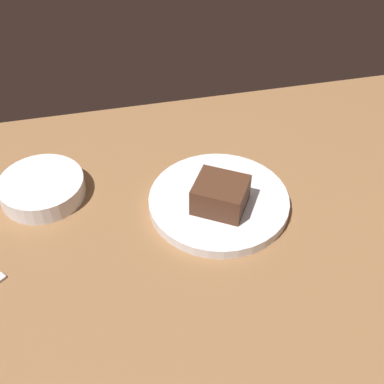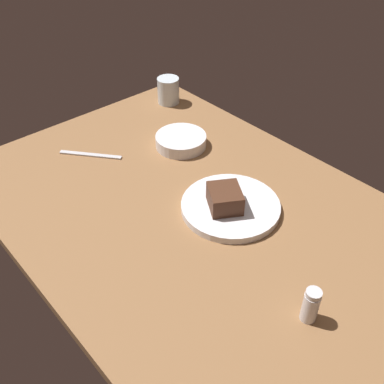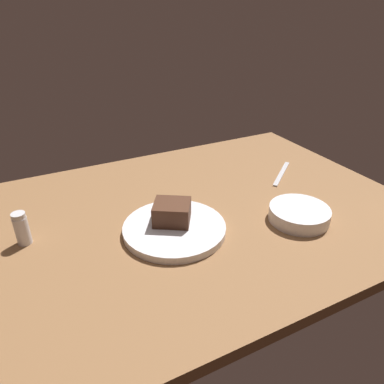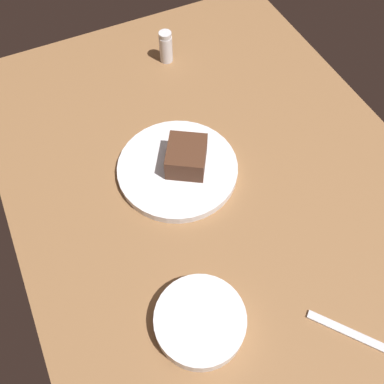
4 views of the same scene
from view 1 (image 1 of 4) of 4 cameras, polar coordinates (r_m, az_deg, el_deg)
The scene contains 4 objects.
dining_table at distance 89.50cm, azimuth -0.80°, elevation -5.85°, with size 120.00×84.00×3.00cm, color brown.
dessert_plate at distance 93.46cm, azimuth 2.96°, elevation -1.07°, with size 25.28×25.28×1.90cm, color silver.
chocolate_cake_slice at distance 89.59cm, azimuth 3.16°, elevation -0.32°, with size 7.82×8.82×5.21cm, color #472819.
side_bowl at distance 98.63cm, azimuth -16.18°, elevation 0.43°, with size 15.48×15.48×3.62cm, color silver.
Camera 1 is at (-11.75, -57.65, 68.94)cm, focal length 48.44 mm.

